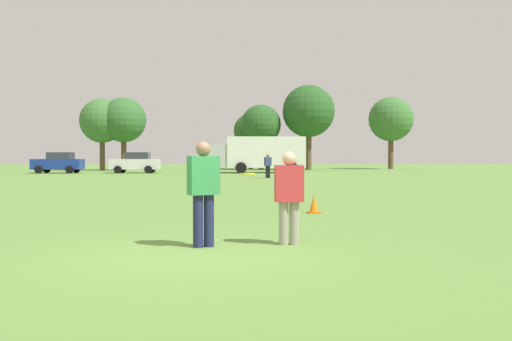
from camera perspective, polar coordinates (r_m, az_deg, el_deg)
name	(u,v)px	position (r m, az deg, el deg)	size (l,w,h in m)	color
ground_plane	(199,255)	(8.22, -6.01, -8.81)	(190.08, 190.08, 0.00)	#608C3D
player_thrower	(203,188)	(8.82, -5.54, -1.81)	(0.54, 0.41, 1.71)	#1E234C
player_defender	(289,193)	(9.04, 3.48, -2.34)	(0.47, 0.28, 1.55)	gray
frisbee	(247,174)	(9.00, -0.91, -0.38)	(0.27, 0.27, 0.05)	yellow
traffic_cone	(314,204)	(14.15, 6.10, -3.54)	(0.32, 0.32, 0.48)	#D8590C
parked_car_center	(58,163)	(50.36, -20.02, 0.79)	(4.30, 2.40, 1.82)	navy
parked_car_mid_right	(136,163)	(48.71, -12.51, 0.83)	(4.30, 2.40, 1.82)	silver
box_truck	(259,153)	(47.92, 0.29, 1.84)	(8.62, 3.32, 3.18)	white
bystander_sideline_watcher	(268,164)	(36.70, 1.25, 0.65)	(0.50, 0.38, 1.64)	black
tree_west_oak	(102,121)	(58.56, -15.85, 5.01)	(4.57, 4.57, 7.43)	brown
tree_west_maple	(124,120)	(58.01, -13.72, 5.15)	(4.65, 4.65, 7.56)	brown
tree_center_elm	(251,131)	(62.68, -0.56, 4.18)	(3.94, 3.94, 6.40)	brown
tree_east_birch	(261,125)	(58.97, 0.53, 4.80)	(4.35, 4.35, 7.07)	brown
tree_east_oak	(309,111)	(59.37, 5.53, 6.18)	(5.66, 5.66, 9.19)	brown
tree_far_east_pine	(391,119)	(64.92, 13.98, 5.23)	(5.13, 5.13, 8.34)	brown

